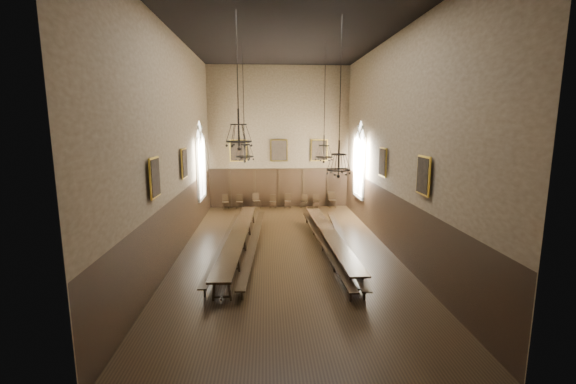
{
  "coord_description": "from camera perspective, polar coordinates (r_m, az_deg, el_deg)",
  "views": [
    {
      "loc": [
        -0.81,
        -15.86,
        5.39
      ],
      "look_at": [
        0.16,
        1.5,
        2.3
      ],
      "focal_mm": 24.0,
      "sensor_mm": 36.0,
      "label": 1
    }
  ],
  "objects": [
    {
      "name": "portrait_left_0",
      "position": [
        17.32,
        -15.13,
        4.13
      ],
      "size": [
        0.12,
        1.0,
        1.3
      ],
      "color": "gold",
      "rests_on": "wall_left"
    },
    {
      "name": "floor",
      "position": [
        16.78,
        -0.27,
        -8.7
      ],
      "size": [
        9.0,
        18.0,
        0.02
      ],
      "primitive_type": "cube",
      "color": "black",
      "rests_on": "ground"
    },
    {
      "name": "chair_7",
      "position": [
        25.23,
        6.53,
        -1.6
      ],
      "size": [
        0.51,
        0.51,
        1.03
      ],
      "rotation": [
        0.0,
        0.0,
        0.14
      ],
      "color": "black",
      "rests_on": "floor"
    },
    {
      "name": "portrait_back_1",
      "position": [
        24.81,
        -1.34,
        6.17
      ],
      "size": [
        1.1,
        0.12,
        1.4
      ],
      "color": "gold",
      "rests_on": "wall_back"
    },
    {
      "name": "chair_0",
      "position": [
        25.01,
        -9.21,
        -1.84
      ],
      "size": [
        0.48,
        0.48,
        0.92
      ],
      "rotation": [
        0.0,
        0.0,
        0.19
      ],
      "color": "black",
      "rests_on": "floor"
    },
    {
      "name": "chandelier_back_right",
      "position": [
        18.12,
        5.34,
        6.32
      ],
      "size": [
        0.82,
        0.82,
        5.3
      ],
      "color": "black",
      "rests_on": "ceiling"
    },
    {
      "name": "table_right",
      "position": [
        16.87,
        6.21,
        -7.27
      ],
      "size": [
        1.0,
        9.7,
        0.75
      ],
      "rotation": [
        0.0,
        0.0,
        0.03
      ],
      "color": "black",
      "rests_on": "floor"
    },
    {
      "name": "bench_left_outer",
      "position": [
        16.9,
        -9.3,
        -7.65
      ],
      "size": [
        0.67,
        9.81,
        0.44
      ],
      "rotation": [
        0.0,
        0.0,
        -0.04
      ],
      "color": "black",
      "rests_on": "floor"
    },
    {
      "name": "portrait_right_1",
      "position": [
        13.52,
        19.42,
        2.32
      ],
      "size": [
        0.12,
        1.0,
        1.3
      ],
      "color": "gold",
      "rests_on": "wall_right"
    },
    {
      "name": "portrait_back_2",
      "position": [
        25.03,
        4.65,
        6.18
      ],
      "size": [
        1.1,
        0.12,
        1.4
      ],
      "color": "gold",
      "rests_on": "wall_back"
    },
    {
      "name": "portrait_back_0",
      "position": [
        24.86,
        -7.38,
        6.1
      ],
      "size": [
        1.1,
        0.12,
        1.4
      ],
      "color": "gold",
      "rests_on": "wall_back"
    },
    {
      "name": "chair_2",
      "position": [
        24.97,
        -4.69,
        -1.71
      ],
      "size": [
        0.57,
        0.57,
        1.0
      ],
      "rotation": [
        0.0,
        0.0,
        0.35
      ],
      "color": "black",
      "rests_on": "floor"
    },
    {
      "name": "window_right",
      "position": [
        22.09,
        10.56,
        4.74
      ],
      "size": [
        0.2,
        2.2,
        4.6
      ],
      "primitive_type": null,
      "color": "white",
      "rests_on": "wall_right"
    },
    {
      "name": "chandelier_back_left",
      "position": [
        18.38,
        -6.48,
        6.3
      ],
      "size": [
        0.87,
        0.87,
        5.3
      ],
      "color": "black",
      "rests_on": "ceiling"
    },
    {
      "name": "table_left",
      "position": [
        16.74,
        -7.28,
        -7.32
      ],
      "size": [
        1.18,
        10.51,
        0.82
      ],
      "rotation": [
        0.0,
        0.0,
        -0.04
      ],
      "color": "black",
      "rests_on": "floor"
    },
    {
      "name": "portrait_right_0",
      "position": [
        17.72,
        13.87,
        4.32
      ],
      "size": [
        0.12,
        1.0,
        1.3
      ],
      "color": "gold",
      "rests_on": "wall_right"
    },
    {
      "name": "chandelier_front_right",
      "position": [
        13.83,
        7.53,
        4.75
      ],
      "size": [
        0.85,
        0.85,
        5.38
      ],
      "color": "black",
      "rests_on": "ceiling"
    },
    {
      "name": "portrait_left_1",
      "position": [
        12.98,
        -19.16,
        2.04
      ],
      "size": [
        0.12,
        1.0,
        1.3
      ],
      "color": "gold",
      "rests_on": "wall_left"
    },
    {
      "name": "chair_4",
      "position": [
        24.99,
        -0.04,
        -1.71
      ],
      "size": [
        0.47,
        0.47,
        0.93
      ],
      "rotation": [
        0.0,
        0.0,
        -0.14
      ],
      "color": "black",
      "rests_on": "floor"
    },
    {
      "name": "wall_front",
      "position": [
        6.96,
        3.52,
        2.71
      ],
      "size": [
        9.0,
        0.02,
        9.0
      ],
      "primitive_type": "cube",
      "color": "#786449",
      "rests_on": "ground"
    },
    {
      "name": "bench_left_inner",
      "position": [
        16.88,
        -5.03,
        -7.5
      ],
      "size": [
        0.85,
        10.54,
        0.47
      ],
      "rotation": [
        0.0,
        0.0,
        -0.05
      ],
      "color": "black",
      "rests_on": "floor"
    },
    {
      "name": "bench_right_outer",
      "position": [
        16.82,
        8.19,
        -7.66
      ],
      "size": [
        0.89,
        10.22,
        0.46
      ],
      "rotation": [
        0.0,
        0.0,
        -0.06
      ],
      "color": "black",
      "rests_on": "floor"
    },
    {
      "name": "wall_back",
      "position": [
        24.9,
        -1.36,
        8.03
      ],
      "size": [
        9.0,
        0.02,
        9.0
      ],
      "primitive_type": "cube",
      "color": "#786449",
      "rests_on": "ground"
    },
    {
      "name": "wall_right",
      "position": [
        16.76,
        15.41,
        6.68
      ],
      "size": [
        0.02,
        18.0,
        9.0
      ],
      "primitive_type": "cube",
      "color": "#786449",
      "rests_on": "ground"
    },
    {
      "name": "ceiling",
      "position": [
        16.29,
        -0.3,
        22.92
      ],
      "size": [
        9.0,
        18.0,
        0.02
      ],
      "primitive_type": "cube",
      "color": "black",
      "rests_on": "ground"
    },
    {
      "name": "chair_3",
      "position": [
        24.94,
        -2.28,
        -1.78
      ],
      "size": [
        0.43,
        0.43,
        0.88
      ],
      "rotation": [
        0.0,
        0.0,
        -0.1
      ],
      "color": "black",
      "rests_on": "floor"
    },
    {
      "name": "wall_left",
      "position": [
        16.31,
        -16.43,
        6.55
      ],
      "size": [
        0.02,
        18.0,
        9.0
      ],
      "primitive_type": "cube",
      "color": "#786449",
      "rests_on": "ground"
    },
    {
      "name": "wainscot_panelling",
      "position": [
        16.41,
        -0.28,
        -4.53
      ],
      "size": [
        9.0,
        18.0,
        2.5
      ],
      "primitive_type": null,
      "color": "black",
      "rests_on": "floor"
    },
    {
      "name": "chandelier_front_left",
      "position": [
        13.21,
        -7.32,
        8.63
      ],
      "size": [
        0.89,
        0.89,
        4.36
      ],
      "color": "black",
      "rests_on": "ceiling"
    },
    {
      "name": "chair_5",
      "position": [
        25.02,
        2.38,
        -1.74
      ],
      "size": [
        0.49,
        0.49,
        0.88
      ],
      "rotation": [
        0.0,
        0.0,
        -0.29
      ],
      "color": "black",
      "rests_on": "floor"
    },
    {
      "name": "chair_6",
      "position": [
        25.11,
        4.19,
        -1.73
      ],
      "size": [
        0.4,
        0.4,
        0.86
      ],
      "rotation": [
        0.0,
        0.0,
        -0.04
      ],
      "color": "black",
      "rests_on": "floor"
    },
    {
      "name": "window_left",
      "position": [
        21.76,
        -12.82,
        4.58
      ],
      "size": [
        0.2,
        2.2,
        4.6
      ],
      "primitive_type": null,
      "color": "white",
      "rests_on": "wall_left"
    },
    {
      "name": "chair_1",
      "position": [
        24.97,
        -7.2,
        -1.82
      ],
      "size": [
        0.45,
        0.45,
        0.91
      ],
      "rotation": [
        0.0,
        0.0,
        -0.12
      ],
      "color": "black",
      "rests_on": "floor"
    },
    {
      "name": "bench_right_inner",
      "position": [
        16.68,
        5.14,
        -7.73
      ],
      "size": [
        0.69,
        10.38,
        0.47
      ],
      "rotation": [
        0.0,
        0.0,
        0.04
      ],
      "color": "black",
      "rests_on": "floor"
    }
  ]
}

